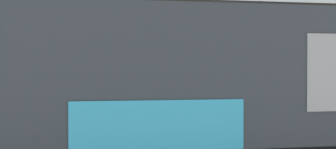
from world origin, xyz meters
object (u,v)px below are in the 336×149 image
Objects in this scene: parked_car_red at (245,117)px; freight_car at (223,79)px; flagpole at (168,24)px; parked_car_tan at (95,121)px.

freight_car is at bearing -113.31° from parked_car_red.
parked_car_tan is (-3.39, -3.55, -4.07)m from flagpole.
flagpole reaches higher than parked_car_tan.
flagpole is 1.87× the size of parked_car_red.
parked_car_tan is at bearing 115.18° from freight_car.
parked_car_tan is 1.15× the size of parked_car_red.
flagpole is 5.97m from parked_car_red.
parked_car_red is at bearing 66.69° from freight_car.
flagpole is at bearing 124.82° from parked_car_red.
flagpole is 6.38m from parked_car_tan.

